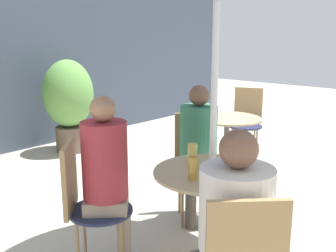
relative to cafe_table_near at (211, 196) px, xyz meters
name	(u,v)px	position (x,y,z in m)	size (l,w,h in m)	color
cafe_table_near	(211,196)	(0.00, 0.00, 0.00)	(0.80, 0.80, 0.73)	#514C47
cafe_table_far	(226,134)	(1.54, 0.91, -0.01)	(0.75, 0.75, 0.73)	#514C47
bistro_chair_0	(196,156)	(0.61, 0.61, 0.01)	(0.50, 0.50, 0.94)	#232847
bistro_chair_1	(85,197)	(-0.61, 0.61, 0.01)	(0.50, 0.50, 0.94)	#232847
bistro_chair_4	(247,117)	(2.42, 1.17, 0.01)	(0.48, 0.47, 0.94)	#232847
seated_person_0	(199,143)	(0.50, 0.50, 0.18)	(0.40, 0.40, 1.22)	brown
seated_person_1	(107,170)	(-0.50, 0.50, 0.20)	(0.39, 0.39, 1.25)	gray
seated_person_2	(235,222)	(-0.49, -0.49, 0.16)	(0.47, 0.47, 1.19)	brown
beer_glass_0	(230,168)	(-0.09, -0.19, 0.27)	(0.07, 0.07, 0.18)	beige
beer_glass_1	(229,152)	(0.21, 0.01, 0.26)	(0.07, 0.07, 0.16)	silver
beer_glass_2	(192,153)	(0.05, 0.21, 0.25)	(0.07, 0.07, 0.14)	#DBC65B
beer_glass_3	(193,169)	(-0.21, 0.00, 0.25)	(0.06, 0.06, 0.15)	#B28433
potted_plant_1	(68,99)	(1.02, 3.18, 0.20)	(0.69, 0.69, 1.29)	brown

